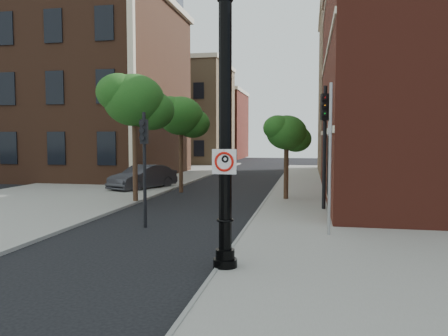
% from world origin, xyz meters
% --- Properties ---
extents(ground, '(120.00, 120.00, 0.00)m').
position_xyz_m(ground, '(0.00, 0.00, 0.00)').
color(ground, black).
rests_on(ground, ground).
extents(sidewalk_right, '(8.00, 60.00, 0.12)m').
position_xyz_m(sidewalk_right, '(6.00, 10.00, 0.06)').
color(sidewalk_right, gray).
rests_on(sidewalk_right, ground).
extents(sidewalk_left, '(10.00, 50.00, 0.12)m').
position_xyz_m(sidewalk_left, '(-9.00, 18.00, 0.06)').
color(sidewalk_left, gray).
rests_on(sidewalk_left, ground).
extents(curb_edge, '(0.10, 60.00, 0.14)m').
position_xyz_m(curb_edge, '(2.05, 10.00, 0.07)').
color(curb_edge, gray).
rests_on(curb_edge, ground).
extents(victorian_building, '(18.60, 14.60, 17.95)m').
position_xyz_m(victorian_building, '(-16.00, 23.97, 8.74)').
color(victorian_building, '#56311F').
rests_on(victorian_building, ground).
extents(bg_building_tan_a, '(12.00, 12.00, 12.00)m').
position_xyz_m(bg_building_tan_a, '(-12.00, 44.00, 6.00)').
color(bg_building_tan_a, '#947550').
rests_on(bg_building_tan_a, ground).
extents(bg_building_red, '(12.00, 12.00, 10.00)m').
position_xyz_m(bg_building_red, '(-12.00, 58.00, 5.00)').
color(bg_building_red, maroon).
rests_on(bg_building_red, ground).
extents(lamppost, '(0.58, 0.58, 6.88)m').
position_xyz_m(lamppost, '(2.22, 0.66, 3.18)').
color(lamppost, black).
rests_on(lamppost, ground).
extents(no_parking_sign, '(0.58, 0.09, 0.58)m').
position_xyz_m(no_parking_sign, '(2.23, 0.49, 2.66)').
color(no_parking_sign, white).
rests_on(no_parking_sign, ground).
extents(parked_car, '(3.27, 4.92, 1.53)m').
position_xyz_m(parked_car, '(-5.86, 15.85, 0.77)').
color(parked_car, '#313136').
rests_on(parked_car, ground).
extents(traffic_signal_left, '(0.28, 0.35, 4.10)m').
position_xyz_m(traffic_signal_left, '(-1.58, 5.18, 2.76)').
color(traffic_signal_left, black).
rests_on(traffic_signal_left, ground).
extents(traffic_signal_right, '(0.40, 0.47, 5.41)m').
position_xyz_m(traffic_signal_right, '(4.80, 9.83, 3.65)').
color(traffic_signal_right, black).
rests_on(traffic_signal_right, ground).
extents(utility_pole, '(0.10, 0.10, 4.92)m').
position_xyz_m(utility_pole, '(4.80, 4.70, 2.46)').
color(utility_pole, '#999999').
rests_on(utility_pole, ground).
extents(street_tree_a, '(3.47, 3.14, 6.25)m').
position_xyz_m(street_tree_a, '(-4.11, 10.56, 4.94)').
color(street_tree_a, black).
rests_on(street_tree_a, ground).
extents(street_tree_b, '(3.10, 2.80, 5.58)m').
position_xyz_m(street_tree_b, '(-3.17, 15.11, 4.41)').
color(street_tree_b, black).
rests_on(street_tree_b, ground).
extents(street_tree_c, '(2.40, 2.17, 4.33)m').
position_xyz_m(street_tree_c, '(3.05, 12.75, 3.40)').
color(street_tree_c, black).
rests_on(street_tree_c, ground).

